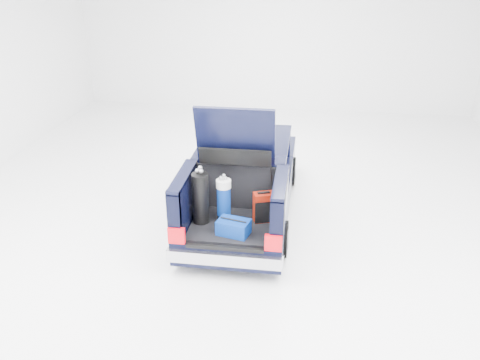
% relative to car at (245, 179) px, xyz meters
% --- Properties ---
extents(ground, '(14.00, 14.00, 0.00)m').
position_rel_car_xyz_m(ground, '(0.00, -0.11, -0.67)').
color(ground, white).
rests_on(ground, ground).
extents(car, '(1.87, 4.65, 2.47)m').
position_rel_car_xyz_m(car, '(0.00, 0.00, 0.00)').
color(car, black).
rests_on(car, ground).
extents(red_suitcase, '(0.36, 0.30, 0.52)m').
position_rel_car_xyz_m(red_suitcase, '(0.50, -1.40, 0.17)').
color(red_suitcase, '#700F03').
rests_on(red_suitcase, car).
extents(black_golf_bag, '(0.35, 0.37, 0.97)m').
position_rel_car_xyz_m(black_golf_bag, '(-0.50, -1.59, 0.37)').
color(black_golf_bag, black).
rests_on(black_golf_bag, car).
extents(blue_golf_bag, '(0.27, 0.27, 0.81)m').
position_rel_car_xyz_m(blue_golf_bag, '(-0.15, -1.45, 0.29)').
color(blue_golf_bag, black).
rests_on(blue_golf_bag, car).
extents(blue_duffel, '(0.55, 0.43, 0.26)m').
position_rel_car_xyz_m(blue_duffel, '(0.08, -1.88, 0.05)').
color(blue_duffel, navy).
rests_on(blue_duffel, car).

